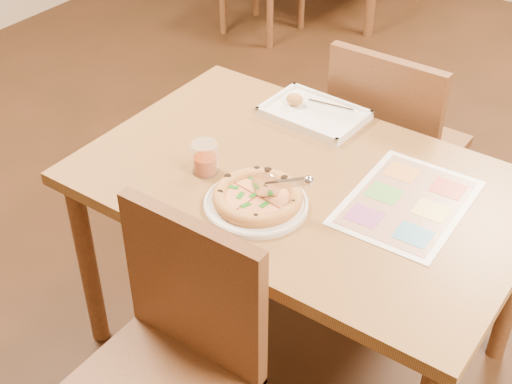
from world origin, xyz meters
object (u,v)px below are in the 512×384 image
Objects in this scene: pizza_cutter at (280,184)px; appetizer_tray at (312,113)px; plate at (256,204)px; menu at (407,202)px; chair_near at (173,344)px; chair_far at (391,133)px; dining_table at (302,202)px; pizza at (258,197)px; glass_tumbler at (205,160)px.

appetizer_tray is (-0.19, 0.48, -0.08)m from pizza_cutter.
appetizer_tray is (-0.13, 0.50, 0.00)m from plate.
plate is 0.42m from menu.
chair_far is (-0.00, 1.20, 0.00)m from chair_near.
chair_far reaches higher than dining_table.
dining_table is 2.77× the size of chair_near.
pizza reaches higher than menu.
menu is at bearing 37.25° from plate.
glass_tumbler is (-0.26, -0.14, 0.13)m from dining_table.
appetizer_tray is at bearing 104.01° from plate.
dining_table is 0.61m from chair_near.
plate is at bearing -101.44° from dining_table.
appetizer_tray is at bearing 104.20° from pizza.
chair_far is (-0.00, 0.60, -0.07)m from dining_table.
pizza is at bearing -75.80° from appetizer_tray.
chair_near is 1.00× the size of chair_far.
menu is (0.30, 0.67, 0.16)m from chair_near.
dining_table is at bearing 90.00° from chair_near.
chair_near is at bearing -84.75° from plate.
pizza_cutter is at bearing -139.84° from menu.
plate is 0.87× the size of appetizer_tray.
pizza_cutter is 1.62× the size of glass_tumbler.
menu is (0.27, 0.23, -0.09)m from pizza_cutter.
chair_far is 0.37m from appetizer_tray.
chair_far is 0.81m from glass_tumbler.
chair_near is 0.75m from menu.
appetizer_tray is at bearing 117.44° from dining_table.
appetizer_tray is (-0.16, 0.92, 0.17)m from chair_near.
plate is 0.23m from glass_tumbler.
dining_table is at bearing 78.03° from pizza.
appetizer_tray reaches higher than pizza.
menu is (0.34, 0.25, -0.03)m from pizza.
glass_tumbler is at bearing 118.89° from chair_near.
chair_near is at bearing -90.00° from dining_table.
chair_far is 0.81m from plate.
chair_far is at bearing 90.00° from dining_table.
chair_far is at bearing 87.20° from pizza.
pizza_cutter reaches higher than plate.
chair_near is at bearing -79.89° from appetizer_tray.
dining_table is 0.32m from menu.
dining_table is 13.33× the size of glass_tumbler.
pizza_cutter is (0.02, -0.16, 0.17)m from dining_table.
chair_near is 0.57m from glass_tumbler.
pizza is 1.60× the size of pizza_cutter.
chair_near is 1.63× the size of plate.
dining_table is 4.50× the size of plate.
glass_tumbler is 0.23× the size of menu.
pizza_cutter reaches higher than appetizer_tray.
pizza is at bearing 95.18° from chair_near.
plate is 1.83× the size of pizza_cutter.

